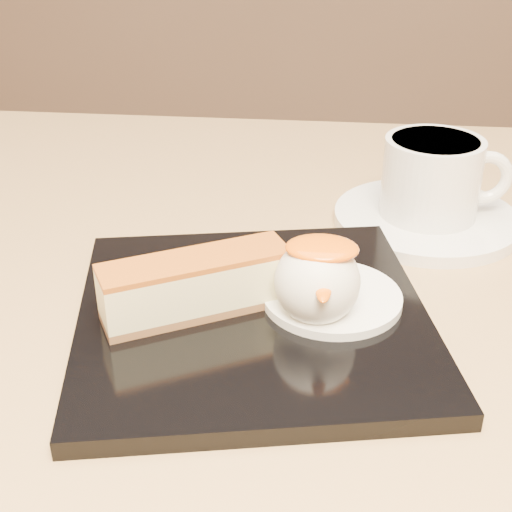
# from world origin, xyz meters

# --- Properties ---
(table) EXTENTS (0.80, 0.80, 0.72)m
(table) POSITION_xyz_m (0.00, 0.00, 0.56)
(table) COLOR black
(table) RESTS_ON ground
(dessert_plate) EXTENTS (0.26, 0.26, 0.01)m
(dessert_plate) POSITION_xyz_m (0.02, -0.02, 0.73)
(dessert_plate) COLOR black
(dessert_plate) RESTS_ON table
(cheesecake) EXTENTS (0.12, 0.08, 0.04)m
(cheesecake) POSITION_xyz_m (-0.01, -0.03, 0.75)
(cheesecake) COLOR brown
(cheesecake) RESTS_ON dessert_plate
(cream_smear) EXTENTS (0.09, 0.09, 0.01)m
(cream_smear) POSITION_xyz_m (0.07, -0.01, 0.73)
(cream_smear) COLOR white
(cream_smear) RESTS_ON dessert_plate
(ice_cream_scoop) EXTENTS (0.05, 0.05, 0.05)m
(ice_cream_scoop) POSITION_xyz_m (0.06, -0.03, 0.76)
(ice_cream_scoop) COLOR white
(ice_cream_scoop) RESTS_ON cream_smear
(mango_sauce) EXTENTS (0.04, 0.03, 0.01)m
(mango_sauce) POSITION_xyz_m (0.07, -0.02, 0.78)
(mango_sauce) COLOR #FF6508
(mango_sauce) RESTS_ON ice_cream_scoop
(mint_sprig) EXTENTS (0.03, 0.02, 0.00)m
(mint_sprig) POSITION_xyz_m (0.04, 0.02, 0.74)
(mint_sprig) COLOR green
(mint_sprig) RESTS_ON cream_smear
(saucer) EXTENTS (0.15, 0.15, 0.01)m
(saucer) POSITION_xyz_m (0.15, 0.14, 0.72)
(saucer) COLOR white
(saucer) RESTS_ON table
(coffee_cup) EXTENTS (0.10, 0.08, 0.06)m
(coffee_cup) POSITION_xyz_m (0.15, 0.14, 0.76)
(coffee_cup) COLOR white
(coffee_cup) RESTS_ON saucer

